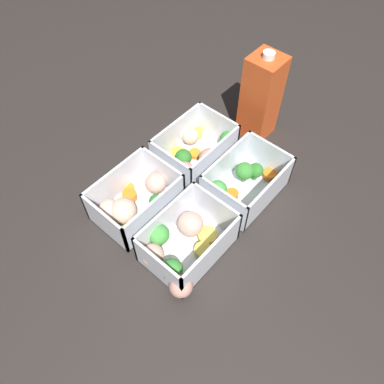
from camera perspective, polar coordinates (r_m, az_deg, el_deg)
name	(u,v)px	position (r m, az deg, el deg)	size (l,w,h in m)	color
ground_plane	(192,200)	(0.75, 0.00, -1.23)	(4.00, 4.00, 0.00)	#282321
container_near_left	(196,152)	(0.79, 0.60, 6.09)	(0.17, 0.12, 0.08)	silver
container_near_right	(134,202)	(0.72, -8.89, -1.54)	(0.17, 0.12, 0.08)	silver
container_far_left	(244,182)	(0.74, 7.89, 1.47)	(0.16, 0.11, 0.08)	silver
container_far_right	(181,245)	(0.66, -1.65, -8.14)	(0.17, 0.13, 0.08)	silver
juice_carton	(261,97)	(0.82, 10.45, 14.03)	(0.07, 0.07, 0.20)	#D14C1E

